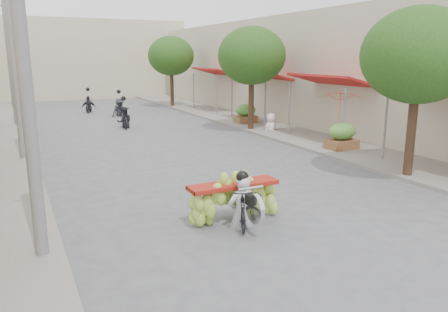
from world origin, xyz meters
TOP-DOWN VIEW (x-y plane):
  - ground at (0.00, 0.00)m, footprint 120.00×120.00m
  - sidewalk_right at (7.00, 15.00)m, footprint 4.00×60.00m
  - shophouse_row_right at (11.99, 14.00)m, footprint 9.77×40.00m
  - far_building at (0.00, 38.00)m, footprint 20.00×6.00m
  - utility_pole_near at (-5.40, 3.00)m, footprint 0.60×0.24m
  - utility_pole_mid at (-5.40, 12.00)m, footprint 0.60×0.24m
  - utility_pole_far at (-5.40, 21.00)m, footprint 0.60×0.24m
  - utility_pole_back at (-5.40, 30.00)m, footprint 0.60×0.24m
  - street_tree_near at (5.40, 4.00)m, footprint 3.40×3.40m
  - street_tree_mid at (5.40, 14.00)m, footprint 3.40×3.40m
  - street_tree_far at (5.40, 26.00)m, footprint 3.40×3.40m
  - produce_crate_mid at (6.20, 8.00)m, footprint 1.20×0.88m
  - produce_crate_far at (6.20, 16.00)m, footprint 1.20×0.88m
  - banana_motorbike at (-1.22, 2.96)m, footprint 2.20×1.82m
  - market_umbrella at (6.23, 8.21)m, footprint 2.38×2.38m
  - pedestrian at (6.14, 13.23)m, footprint 0.91×0.66m
  - bg_motorbike_a at (-0.20, 17.89)m, footprint 0.93×1.88m
  - bg_motorbike_b at (0.62, 22.57)m, footprint 1.14×1.77m
  - bg_motorbike_c at (-0.81, 25.52)m, footprint 1.08×1.70m

SIDE VIEW (x-z plane):
  - ground at x=0.00m, z-range 0.00..0.00m
  - sidewalk_right at x=7.00m, z-range 0.00..0.12m
  - produce_crate_mid at x=6.20m, z-range 0.13..1.29m
  - produce_crate_far at x=6.20m, z-range 0.13..1.29m
  - bg_motorbike_a at x=-0.20m, z-range -0.25..1.70m
  - banana_motorbike at x=-1.22m, z-range -0.38..1.85m
  - bg_motorbike_c at x=-0.81m, z-range -0.18..1.77m
  - bg_motorbike_b at x=0.62m, z-range -0.13..1.82m
  - pedestrian at x=6.14m, z-range 0.12..1.80m
  - market_umbrella at x=6.23m, z-range 1.60..3.30m
  - shophouse_row_right at x=11.99m, z-range 0.00..6.00m
  - far_building at x=0.00m, z-range 0.00..7.00m
  - street_tree_near at x=5.40m, z-range 1.16..6.41m
  - street_tree_mid at x=5.40m, z-range 1.16..6.41m
  - street_tree_far at x=5.40m, z-range 1.16..6.41m
  - utility_pole_near at x=-5.40m, z-range 0.03..8.03m
  - utility_pole_mid at x=-5.40m, z-range 0.03..8.03m
  - utility_pole_far at x=-5.40m, z-range 0.03..8.03m
  - utility_pole_back at x=-5.40m, z-range 0.03..8.03m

